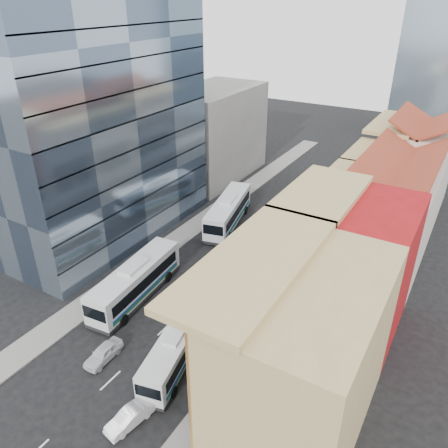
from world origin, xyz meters
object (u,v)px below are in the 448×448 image
Objects in this scene: sedan_left at (103,353)px; sedan_right at (129,418)px; bus_left_far at (228,211)px; bus_left_near at (136,281)px; shophouse_tan at (305,359)px; office_tower at (95,112)px; bus_right at (176,347)px.

sedan_left reaches higher than sedan_right.
bus_left_far is at bearing 95.60° from sedan_left.
sedan_left is 6.94m from sedan_right.
bus_left_far reaches higher than sedan_left.
bus_left_far is at bearing 118.27° from sedan_right.
bus_left_near is 3.31× the size of sedan_right.
shophouse_tan is 30.24m from bus_left_far.
office_tower reaches higher than shophouse_tan.
sedan_left is at bearing -47.93° from office_tower.
sedan_right is at bearing -43.88° from office_tower.
office_tower is 32.41m from sedan_right.
office_tower is at bearing 133.21° from bus_right.
shophouse_tan is 35.19m from office_tower.
sedan_right is at bearing -56.52° from bus_left_near.
sedan_right is at bearing -85.95° from bus_left_far.
sedan_right is (5.97, -3.55, -0.03)m from sedan_left.
sedan_right is at bearing -32.05° from sedan_left.
shophouse_tan is 1.41× the size of bus_right.
office_tower is at bearing 155.70° from shophouse_tan.
bus_right is (8.49, -22.83, -0.35)m from bus_left_far.
shophouse_tan reaches higher than sedan_left.
sedan_right is (-10.07, -6.13, -5.40)m from shophouse_tan.
bus_right is at bearing 106.16° from sedan_right.
sedan_right is (9.12, -11.37, -1.33)m from bus_left_near.
office_tower is at bearing 138.16° from bus_left_near.
bus_left_near is 8.53m from sedan_left.
office_tower is 8.23× the size of sedan_right.
bus_right is 6.46m from sedan_right.
bus_left_near is at bearing 164.72° from shophouse_tan.
shophouse_tan reaches higher than bus_left_near.
shophouse_tan is at bearing -13.98° from bus_right.
sedan_right is (20.93, -20.13, -14.40)m from office_tower.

